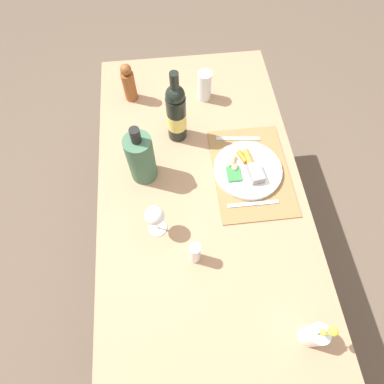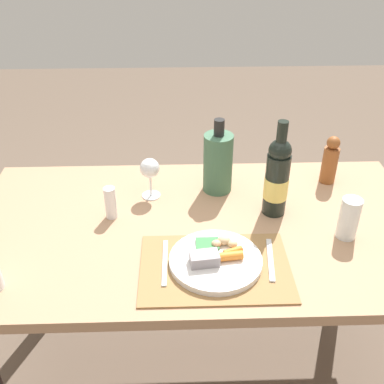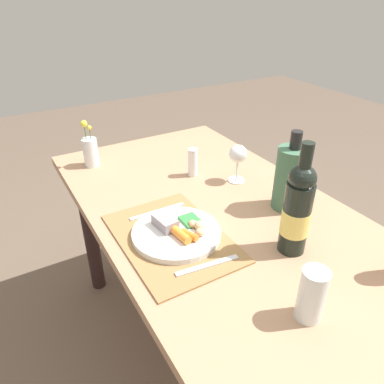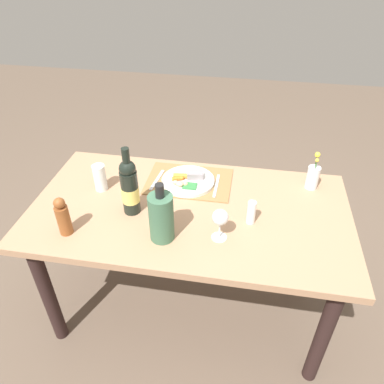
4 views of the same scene
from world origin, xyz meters
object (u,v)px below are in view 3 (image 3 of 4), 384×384
object	(u,v)px
fork	(158,211)
knife	(207,265)
salt_shaker	(193,162)
water_tumbler	(311,298)
dinner_plate	(177,232)
flower_vase	(90,151)
dining_table	(221,237)
cooler_bottle	(290,178)
wine_bottle	(297,210)
wine_glass	(238,155)

from	to	relation	value
fork	knife	world-z (taller)	same
salt_shaker	water_tumbler	xyz separation A→B (m)	(0.77, -0.13, 0.00)
dinner_plate	salt_shaker	size ratio (longest dim) A/B	2.39
fork	flower_vase	distance (m)	0.49
dining_table	flower_vase	distance (m)	0.67
dinner_plate	salt_shaker	xyz separation A→B (m)	(-0.34, 0.25, 0.04)
flower_vase	dining_table	bearing A→B (deg)	24.90
knife	water_tumbler	distance (m)	0.29
dining_table	water_tumbler	bearing A→B (deg)	-9.05
fork	cooler_bottle	world-z (taller)	cooler_bottle
dinner_plate	knife	world-z (taller)	dinner_plate
wine_bottle	water_tumbler	distance (m)	0.27
wine_bottle	flower_vase	xyz separation A→B (m)	(-0.86, -0.34, -0.07)
dinner_plate	wine_glass	xyz separation A→B (m)	(-0.21, 0.38, 0.09)
wine_bottle	fork	bearing A→B (deg)	-144.98
dining_table	salt_shaker	size ratio (longest dim) A/B	13.26
cooler_bottle	wine_glass	bearing A→B (deg)	-171.08
dining_table	wine_bottle	world-z (taller)	wine_bottle
fork	knife	size ratio (longest dim) A/B	1.05
salt_shaker	flower_vase	bearing A→B (deg)	-131.96
wine_glass	dining_table	bearing A→B (deg)	-47.85
salt_shaker	flower_vase	size ratio (longest dim) A/B	0.57
dining_table	knife	world-z (taller)	knife
water_tumbler	dinner_plate	bearing A→B (deg)	-164.14
dinner_plate	cooler_bottle	size ratio (longest dim) A/B	0.98
salt_shaker	flower_vase	xyz separation A→B (m)	(-0.30, -0.33, 0.01)
fork	salt_shaker	world-z (taller)	salt_shaker
salt_shaker	cooler_bottle	world-z (taller)	cooler_bottle
cooler_bottle	flower_vase	world-z (taller)	cooler_bottle
cooler_bottle	flower_vase	size ratio (longest dim) A/B	1.38
wine_glass	salt_shaker	world-z (taller)	wine_glass
fork	salt_shaker	xyz separation A→B (m)	(-0.19, 0.25, 0.05)
dining_table	dinner_plate	world-z (taller)	dinner_plate
cooler_bottle	fork	bearing A→B (deg)	-114.54
dining_table	flower_vase	world-z (taller)	flower_vase
fork	water_tumbler	xyz separation A→B (m)	(0.58, 0.12, 0.05)
dining_table	fork	world-z (taller)	fork
fork	wine_bottle	xyz separation A→B (m)	(0.37, 0.26, 0.13)
fork	flower_vase	size ratio (longest dim) A/B	0.98
knife	cooler_bottle	distance (m)	0.44
salt_shaker	water_tumbler	size ratio (longest dim) A/B	0.82
wine_glass	flower_vase	xyz separation A→B (m)	(-0.43, -0.46, -0.04)
dinner_plate	wine_bottle	world-z (taller)	wine_bottle
knife	cooler_bottle	size ratio (longest dim) A/B	0.68
knife	water_tumbler	size ratio (longest dim) A/B	1.35
dinner_plate	knife	xyz separation A→B (m)	(0.17, 0.01, -0.01)
dinner_plate	fork	bearing A→B (deg)	178.19
knife	water_tumbler	bearing A→B (deg)	30.20
dining_table	wine_bottle	xyz separation A→B (m)	(0.26, 0.07, 0.24)
wine_glass	wine_bottle	distance (m)	0.44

